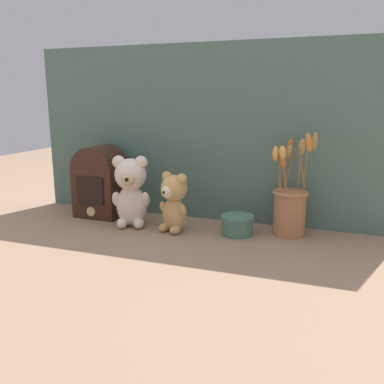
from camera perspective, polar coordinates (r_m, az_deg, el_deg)
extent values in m
plane|color=#8E7056|center=(1.37, -0.28, -5.52)|extent=(4.00, 4.00, 0.00)
cube|color=#4C6B5B|center=(1.46, 1.95, 8.15)|extent=(1.33, 0.02, 0.62)
ellipsoid|color=beige|center=(1.42, -8.47, -1.92)|extent=(0.12, 0.11, 0.14)
sphere|color=beige|center=(1.40, -8.62, 2.46)|extent=(0.11, 0.11, 0.11)
sphere|color=#D1B289|center=(1.36, -8.95, 1.87)|extent=(0.05, 0.05, 0.05)
sphere|color=black|center=(1.34, -9.14, 1.73)|extent=(0.01, 0.01, 0.01)
sphere|color=beige|center=(1.39, -7.08, 4.19)|extent=(0.04, 0.04, 0.04)
sphere|color=beige|center=(1.40, -10.26, 4.18)|extent=(0.04, 0.04, 0.04)
ellipsoid|color=beige|center=(1.40, -6.58, -1.06)|extent=(0.04, 0.06, 0.06)
ellipsoid|color=beige|center=(1.42, -10.53, -1.00)|extent=(0.04, 0.06, 0.06)
ellipsoid|color=beige|center=(1.40, -7.49, -4.38)|extent=(0.05, 0.06, 0.04)
ellipsoid|color=beige|center=(1.42, -9.79, -4.32)|extent=(0.05, 0.06, 0.04)
ellipsoid|color=tan|center=(1.36, -2.50, -3.16)|extent=(0.10, 0.09, 0.12)
sphere|color=tan|center=(1.33, -2.53, 0.53)|extent=(0.09, 0.09, 0.09)
sphere|color=beige|center=(1.31, -3.44, 0.06)|extent=(0.04, 0.04, 0.04)
sphere|color=black|center=(1.30, -3.94, -0.05)|extent=(0.01, 0.01, 0.01)
sphere|color=tan|center=(1.31, -1.46, 1.83)|extent=(0.04, 0.04, 0.04)
sphere|color=tan|center=(1.35, -3.60, 2.14)|extent=(0.04, 0.04, 0.04)
ellipsoid|color=tan|center=(1.32, -1.33, -2.67)|extent=(0.04, 0.04, 0.05)
ellipsoid|color=tan|center=(1.37, -4.00, -2.13)|extent=(0.04, 0.04, 0.05)
ellipsoid|color=tan|center=(1.34, -2.38, -5.35)|extent=(0.04, 0.05, 0.03)
ellipsoid|color=tan|center=(1.36, -3.91, -4.98)|extent=(0.04, 0.05, 0.03)
cylinder|color=#AD7047|center=(1.35, 13.50, -2.90)|extent=(0.10, 0.10, 0.15)
torus|color=#AD7047|center=(1.33, 13.66, -0.11)|extent=(0.11, 0.11, 0.01)
cylinder|color=olive|center=(1.36, 13.52, 3.37)|extent=(0.04, 0.02, 0.14)
ellipsoid|color=#C65B28|center=(1.36, 13.53, 6.36)|extent=(0.04, 0.03, 0.05)
cylinder|color=olive|center=(1.32, 15.67, 3.46)|extent=(0.02, 0.05, 0.16)
ellipsoid|color=tan|center=(1.32, 16.82, 6.83)|extent=(0.03, 0.04, 0.06)
cylinder|color=olive|center=(1.33, 14.83, 3.14)|extent=(0.01, 0.01, 0.14)
ellipsoid|color=tan|center=(1.32, 15.21, 6.14)|extent=(0.03, 0.03, 0.05)
cylinder|color=olive|center=(1.35, 13.46, 2.94)|extent=(0.02, 0.01, 0.12)
ellipsoid|color=tan|center=(1.35, 13.49, 5.54)|extent=(0.03, 0.03, 0.05)
cylinder|color=olive|center=(1.30, 12.83, 2.72)|extent=(0.02, 0.02, 0.13)
ellipsoid|color=gold|center=(1.28, 12.61, 5.48)|extent=(0.04, 0.03, 0.04)
cylinder|color=olive|center=(1.29, 15.16, 3.28)|extent=(0.03, 0.04, 0.16)
ellipsoid|color=orange|center=(1.26, 16.07, 6.71)|extent=(0.03, 0.04, 0.06)
cylinder|color=olive|center=(1.32, 12.22, 2.71)|extent=(0.00, 0.04, 0.12)
ellipsoid|color=orange|center=(1.32, 11.64, 5.24)|extent=(0.02, 0.03, 0.05)
cylinder|color=olive|center=(1.30, 12.84, 2.14)|extent=(0.02, 0.02, 0.10)
ellipsoid|color=#C65B28|center=(1.28, 12.64, 4.29)|extent=(0.03, 0.03, 0.05)
cylinder|color=olive|center=(1.31, 12.27, 2.71)|extent=(0.02, 0.04, 0.12)
ellipsoid|color=gold|center=(1.29, 11.70, 5.35)|extent=(0.03, 0.03, 0.05)
cube|color=#381E14|center=(1.57, -12.68, -0.05)|extent=(0.17, 0.13, 0.18)
cylinder|color=#381E14|center=(1.55, -12.85, 3.19)|extent=(0.17, 0.13, 0.17)
cube|color=black|center=(1.51, -14.14, 0.21)|extent=(0.11, 0.01, 0.10)
cylinder|color=#D6BC7A|center=(1.52, -14.00, -2.69)|extent=(0.03, 0.01, 0.03)
cylinder|color=#47705B|center=(1.34, 6.36, -4.84)|extent=(0.10, 0.10, 0.05)
cylinder|color=#47705B|center=(1.33, 6.40, -3.53)|extent=(0.11, 0.11, 0.01)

